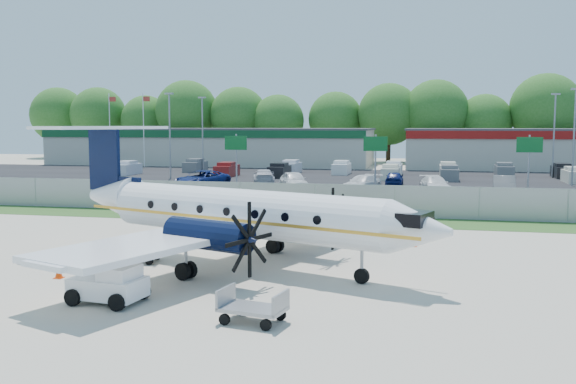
% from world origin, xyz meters
% --- Properties ---
extents(ground, '(170.00, 170.00, 0.00)m').
position_xyz_m(ground, '(0.00, 0.00, 0.00)').
color(ground, beige).
rests_on(ground, ground).
extents(grass_verge, '(170.00, 4.00, 0.02)m').
position_xyz_m(grass_verge, '(0.00, 12.00, 0.01)').
color(grass_verge, '#2D561E').
rests_on(grass_verge, ground).
extents(access_road, '(170.00, 8.00, 0.02)m').
position_xyz_m(access_road, '(0.00, 19.00, 0.01)').
color(access_road, black).
rests_on(access_road, ground).
extents(parking_lot, '(170.00, 32.00, 0.02)m').
position_xyz_m(parking_lot, '(0.00, 40.00, 0.01)').
color(parking_lot, black).
rests_on(parking_lot, ground).
extents(perimeter_fence, '(120.00, 0.06, 1.99)m').
position_xyz_m(perimeter_fence, '(0.00, 14.00, 1.00)').
color(perimeter_fence, gray).
rests_on(perimeter_fence, ground).
extents(building_west, '(46.40, 12.40, 5.24)m').
position_xyz_m(building_west, '(-24.00, 61.98, 2.63)').
color(building_west, '#BCB9A9').
rests_on(building_west, ground).
extents(sign_left, '(1.80, 0.26, 5.00)m').
position_xyz_m(sign_left, '(-8.00, 22.91, 3.61)').
color(sign_left, gray).
rests_on(sign_left, ground).
extents(sign_mid, '(1.80, 0.26, 5.00)m').
position_xyz_m(sign_mid, '(3.00, 22.91, 3.61)').
color(sign_mid, gray).
rests_on(sign_mid, ground).
extents(sign_right, '(1.80, 0.26, 5.00)m').
position_xyz_m(sign_right, '(14.00, 22.91, 3.61)').
color(sign_right, gray).
rests_on(sign_right, ground).
extents(flagpole_west, '(1.06, 0.12, 10.00)m').
position_xyz_m(flagpole_west, '(-35.92, 55.00, 5.64)').
color(flagpole_west, white).
rests_on(flagpole_west, ground).
extents(flagpole_east, '(1.06, 0.12, 10.00)m').
position_xyz_m(flagpole_east, '(-30.92, 55.00, 5.64)').
color(flagpole_east, white).
rests_on(flagpole_east, ground).
extents(light_pole_nw, '(0.90, 0.35, 9.09)m').
position_xyz_m(light_pole_nw, '(-20.00, 38.00, 5.23)').
color(light_pole_nw, gray).
rests_on(light_pole_nw, ground).
extents(light_pole_ne, '(0.90, 0.35, 9.09)m').
position_xyz_m(light_pole_ne, '(20.00, 38.00, 5.23)').
color(light_pole_ne, gray).
rests_on(light_pole_ne, ground).
extents(light_pole_sw, '(0.90, 0.35, 9.09)m').
position_xyz_m(light_pole_sw, '(-20.00, 48.00, 5.23)').
color(light_pole_sw, gray).
rests_on(light_pole_sw, ground).
extents(light_pole_se, '(0.90, 0.35, 9.09)m').
position_xyz_m(light_pole_se, '(20.00, 48.00, 5.23)').
color(light_pole_se, gray).
rests_on(light_pole_se, ground).
extents(tree_line, '(112.00, 6.00, 14.00)m').
position_xyz_m(tree_line, '(0.00, 74.00, 0.00)').
color(tree_line, '#28601C').
rests_on(tree_line, ground).
extents(aircraft, '(18.40, 17.90, 5.66)m').
position_xyz_m(aircraft, '(-0.57, -1.10, 2.19)').
color(aircraft, white).
rests_on(aircraft, ground).
extents(pushback_tug, '(2.45, 1.90, 1.24)m').
position_xyz_m(pushback_tug, '(-2.88, -7.35, 0.59)').
color(pushback_tug, white).
rests_on(pushback_tug, ground).
extents(baggage_cart_near, '(1.96, 1.31, 0.96)m').
position_xyz_m(baggage_cart_near, '(-4.76, -1.48, 0.45)').
color(baggage_cart_near, gray).
rests_on(baggage_cart_near, ground).
extents(baggage_cart_far, '(2.04, 1.44, 0.98)m').
position_xyz_m(baggage_cart_far, '(2.16, -8.38, 0.46)').
color(baggage_cart_far, gray).
rests_on(baggage_cart_far, ground).
extents(cone_nose, '(0.36, 0.36, 0.51)m').
position_xyz_m(cone_nose, '(6.39, 4.61, 0.24)').
color(cone_nose, '#F63F07').
rests_on(cone_nose, ground).
extents(cone_port_wing, '(0.33, 0.33, 0.46)m').
position_xyz_m(cone_port_wing, '(-6.42, -4.72, 0.22)').
color(cone_port_wing, '#F63F07').
rests_on(cone_port_wing, ground).
extents(cone_starboard_wing, '(0.39, 0.39, 0.55)m').
position_xyz_m(cone_starboard_wing, '(-2.12, 6.54, 0.26)').
color(cone_starboard_wing, '#F63F07').
rests_on(cone_starboard_wing, ground).
extents(road_car_west, '(5.17, 3.00, 1.61)m').
position_xyz_m(road_car_west, '(-20.77, 16.72, 0.00)').
color(road_car_west, silver).
rests_on(road_car_west, ground).
extents(road_car_mid, '(4.98, 3.50, 1.34)m').
position_xyz_m(road_car_mid, '(4.42, 19.77, 0.00)').
color(road_car_mid, navy).
rests_on(road_car_mid, ground).
extents(parked_car_a, '(4.33, 6.46, 1.65)m').
position_xyz_m(parked_car_a, '(-12.98, 28.47, 0.00)').
color(parked_car_a, navy).
rests_on(parked_car_a, ground).
extents(parked_car_b, '(3.69, 5.21, 1.65)m').
position_xyz_m(parked_car_b, '(-4.63, 29.10, 0.00)').
color(parked_car_b, silver).
rests_on(parked_car_b, ground).
extents(parked_car_c, '(3.52, 5.10, 1.37)m').
position_xyz_m(parked_car_c, '(1.33, 29.61, 0.00)').
color(parked_car_c, silver).
rests_on(parked_car_c, ground).
extents(parked_car_d, '(2.96, 5.16, 1.41)m').
position_xyz_m(parked_car_d, '(7.49, 29.18, 0.00)').
color(parked_car_d, silver).
rests_on(parked_car_d, ground).
extents(parked_car_e, '(2.07, 5.01, 1.61)m').
position_xyz_m(parked_car_e, '(12.95, 28.38, 0.00)').
color(parked_car_e, '#595B5E').
rests_on(parked_car_e, ground).
extents(parked_car_f, '(3.27, 5.24, 1.42)m').
position_xyz_m(parked_car_f, '(-8.77, 34.45, 0.00)').
color(parked_car_f, silver).
rests_on(parked_car_f, ground).
extents(parked_car_g, '(1.59, 3.95, 1.35)m').
position_xyz_m(parked_car_g, '(3.78, 35.30, 0.00)').
color(parked_car_g, navy).
rests_on(parked_car_g, ground).
extents(far_parking_rows, '(56.00, 10.00, 1.60)m').
position_xyz_m(far_parking_rows, '(0.00, 45.00, 0.00)').
color(far_parking_rows, gray).
rests_on(far_parking_rows, ground).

